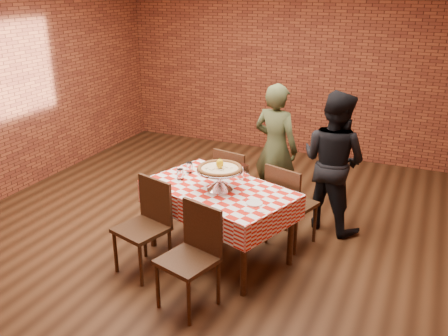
% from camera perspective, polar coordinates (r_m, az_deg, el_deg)
% --- Properties ---
extents(ground, '(6.00, 6.00, 0.00)m').
position_cam_1_polar(ground, '(5.61, -2.30, -7.06)').
color(ground, black).
rests_on(ground, ground).
extents(back_wall, '(5.50, 0.00, 5.50)m').
position_cam_1_polar(back_wall, '(7.83, 7.47, 12.19)').
color(back_wall, maroon).
rests_on(back_wall, ground).
extents(table, '(1.64, 1.29, 0.75)m').
position_cam_1_polar(table, '(4.92, -0.59, -6.39)').
color(table, '#402716').
rests_on(table, ground).
extents(tablecloth, '(1.68, 1.33, 0.25)m').
position_cam_1_polar(tablecloth, '(4.80, -0.60, -3.65)').
color(tablecloth, red).
rests_on(tablecloth, table).
extents(pizza_stand, '(0.46, 0.46, 0.20)m').
position_cam_1_polar(pizza_stand, '(4.68, -0.50, -1.33)').
color(pizza_stand, silver).
rests_on(pizza_stand, tablecloth).
extents(pizza, '(0.43, 0.43, 0.03)m').
position_cam_1_polar(pizza, '(4.64, -0.50, -0.10)').
color(pizza, beige).
rests_on(pizza, pizza_stand).
extents(lemon, '(0.07, 0.07, 0.09)m').
position_cam_1_polar(lemon, '(4.62, -0.50, 0.51)').
color(lemon, yellow).
rests_on(lemon, pizza).
extents(water_glass_left, '(0.09, 0.09, 0.11)m').
position_cam_1_polar(water_glass_left, '(4.94, -5.19, -0.75)').
color(water_glass_left, white).
rests_on(water_glass_left, tablecloth).
extents(water_glass_right, '(0.09, 0.09, 0.11)m').
position_cam_1_polar(water_glass_right, '(5.11, -4.10, 0.05)').
color(water_glass_right, white).
rests_on(water_glass_right, tablecloth).
extents(side_plate, '(0.19, 0.19, 0.01)m').
position_cam_1_polar(side_plate, '(4.42, 3.60, -4.15)').
color(side_plate, white).
rests_on(side_plate, tablecloth).
extents(sweetener_packet_a, '(0.05, 0.04, 0.00)m').
position_cam_1_polar(sweetener_packet_a, '(4.27, 2.75, -5.10)').
color(sweetener_packet_a, white).
rests_on(sweetener_packet_a, tablecloth).
extents(sweetener_packet_b, '(0.06, 0.06, 0.00)m').
position_cam_1_polar(sweetener_packet_b, '(4.28, 4.45, -5.09)').
color(sweetener_packet_b, white).
rests_on(sweetener_packet_b, tablecloth).
extents(condiment_caddy, '(0.13, 0.12, 0.15)m').
position_cam_1_polar(condiment_caddy, '(4.94, 2.22, -0.42)').
color(condiment_caddy, silver).
rests_on(condiment_caddy, tablecloth).
extents(chair_near_left, '(0.53, 0.53, 0.91)m').
position_cam_1_polar(chair_near_left, '(4.68, -9.72, -7.10)').
color(chair_near_left, '#402716').
rests_on(chair_near_left, ground).
extents(chair_near_right, '(0.53, 0.53, 0.91)m').
position_cam_1_polar(chair_near_right, '(4.15, -4.34, -10.82)').
color(chair_near_right, '#402716').
rests_on(chair_near_right, ground).
extents(chair_far_left, '(0.48, 0.48, 0.89)m').
position_cam_1_polar(chair_far_left, '(5.64, 1.61, -1.84)').
color(chair_far_left, '#402716').
rests_on(chair_far_left, ground).
extents(chair_far_right, '(0.54, 0.54, 0.91)m').
position_cam_1_polar(chair_far_right, '(5.16, 8.00, -4.23)').
color(chair_far_right, '#402716').
rests_on(chair_far_right, ground).
extents(diner_olive, '(0.64, 0.49, 1.57)m').
position_cam_1_polar(diner_olive, '(5.82, 6.09, 2.34)').
color(diner_olive, '#3F4727').
rests_on(diner_olive, ground).
extents(diner_black, '(0.93, 0.84, 1.59)m').
position_cam_1_polar(diner_black, '(5.46, 12.76, 0.74)').
color(diner_black, black).
rests_on(diner_black, ground).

